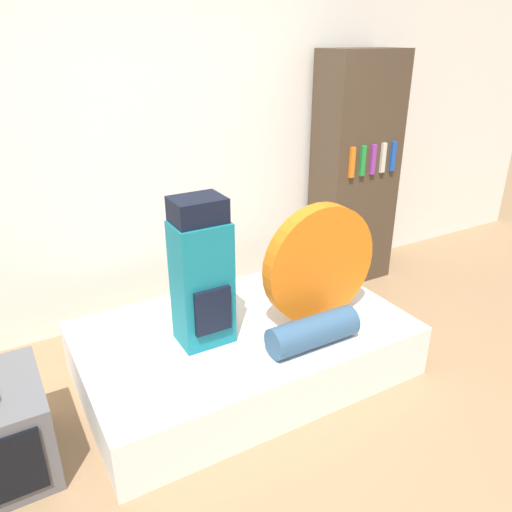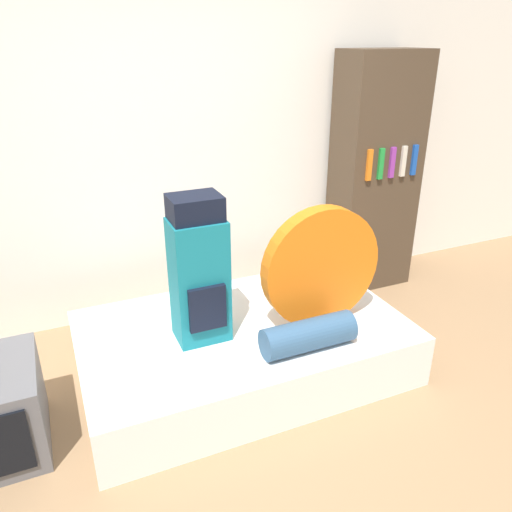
{
  "view_description": "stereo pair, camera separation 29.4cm",
  "coord_description": "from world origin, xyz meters",
  "px_view_note": "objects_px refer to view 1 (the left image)",
  "views": [
    {
      "loc": [
        -1.17,
        -1.51,
        1.98
      ],
      "look_at": [
        0.17,
        0.82,
        0.79
      ],
      "focal_mm": 35.0,
      "sensor_mm": 36.0,
      "label": 1
    },
    {
      "loc": [
        -0.91,
        -1.64,
        1.98
      ],
      "look_at": [
        0.17,
        0.82,
        0.79
      ],
      "focal_mm": 35.0,
      "sensor_mm": 36.0,
      "label": 2
    }
  ],
  "objects_px": {
    "backpack": "(202,275)",
    "sleeping_roll": "(313,332)",
    "tent_bag": "(319,264)",
    "bookshelf": "(355,172)"
  },
  "relations": [
    {
      "from": "backpack",
      "to": "sleeping_roll",
      "type": "xyz_separation_m",
      "value": [
        0.51,
        -0.37,
        -0.33
      ]
    },
    {
      "from": "tent_bag",
      "to": "bookshelf",
      "type": "height_order",
      "value": "bookshelf"
    },
    {
      "from": "backpack",
      "to": "bookshelf",
      "type": "height_order",
      "value": "bookshelf"
    },
    {
      "from": "tent_bag",
      "to": "sleeping_roll",
      "type": "height_order",
      "value": "tent_bag"
    },
    {
      "from": "tent_bag",
      "to": "sleeping_roll",
      "type": "distance_m",
      "value": 0.42
    },
    {
      "from": "sleeping_roll",
      "to": "tent_bag",
      "type": "bearing_deg",
      "value": 49.6
    },
    {
      "from": "sleeping_roll",
      "to": "bookshelf",
      "type": "height_order",
      "value": "bookshelf"
    },
    {
      "from": "sleeping_roll",
      "to": "bookshelf",
      "type": "relative_size",
      "value": 0.29
    },
    {
      "from": "sleeping_roll",
      "to": "bookshelf",
      "type": "xyz_separation_m",
      "value": [
        1.23,
        1.15,
        0.52
      ]
    },
    {
      "from": "backpack",
      "to": "bookshelf",
      "type": "distance_m",
      "value": 1.92
    }
  ]
}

